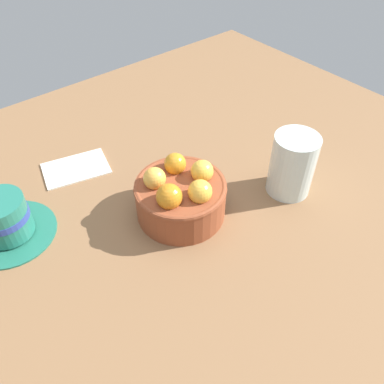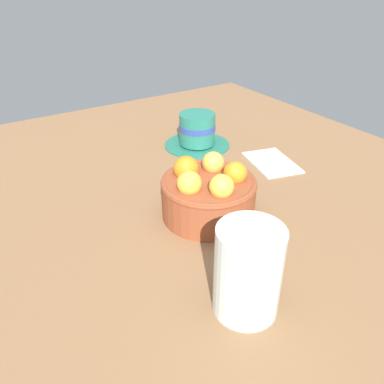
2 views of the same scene
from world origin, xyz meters
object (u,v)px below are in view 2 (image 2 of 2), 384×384
object	(u,v)px
folded_napkin	(272,162)
water_glass	(248,271)
terracotta_bowl	(208,193)
coffee_cup	(197,132)

from	to	relation	value
folded_napkin	water_glass	bearing A→B (deg)	-47.38
terracotta_bowl	folded_napkin	size ratio (longest dim) A/B	1.25
water_glass	terracotta_bowl	bearing A→B (deg)	157.98
terracotta_bowl	water_glass	distance (cm)	19.38
terracotta_bowl	coffee_cup	bearing A→B (deg)	150.19
terracotta_bowl	coffee_cup	world-z (taller)	terracotta_bowl
water_glass	folded_napkin	distance (cm)	38.86
terracotta_bowl	water_glass	world-z (taller)	water_glass
terracotta_bowl	coffee_cup	size ratio (longest dim) A/B	1.04
coffee_cup	water_glass	xyz separation A→B (cm)	(41.23, -20.60, 2.29)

